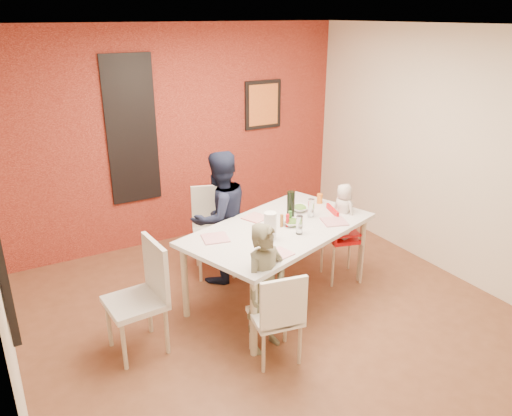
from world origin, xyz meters
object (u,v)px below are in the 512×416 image
chair_far (213,225)px  chair_left (144,291)px  dining_table (279,234)px  child_far (220,217)px  paper_towel_roll (270,226)px  high_chair (340,236)px  wine_bottle (291,206)px  toddler (343,211)px  chair_near (279,314)px  child_near (266,288)px

chair_far → chair_left: chair_left is taller
chair_far → chair_left: bearing=-119.3°
dining_table → chair_left: chair_left is taller
child_far → chair_far: bearing=-109.1°
chair_left → paper_towel_roll: paper_towel_roll is taller
high_chair → wine_bottle: size_ratio=2.81×
chair_left → high_chair: 2.25m
toddler → dining_table: bearing=83.1°
high_chair → toddler: 0.30m
chair_near → toddler: size_ratio=1.41×
chair_near → paper_towel_roll: (0.34, 0.70, 0.46)m
child_far → paper_towel_roll: child_far is taller
chair_near → chair_far: size_ratio=0.87×
toddler → paper_towel_roll: size_ratio=2.29×
paper_towel_roll → child_near: bearing=-124.9°
chair_left → child_near: 1.05m
child_near → child_far: child_far is taller
child_near → child_far: bearing=67.0°
toddler → wine_bottle: 0.63m
chair_far → child_far: (-0.03, -0.24, 0.18)m
child_far → wine_bottle: 0.81m
chair_far → chair_near: bearing=-79.5°
child_far → paper_towel_roll: 0.89m
toddler → chair_left: bearing=86.1°
chair_far → paper_towel_roll: bearing=-67.1°
chair_far → child_near: bearing=-80.1°
child_near → child_far: size_ratio=0.81×
dining_table → chair_left: size_ratio=2.14×
dining_table → chair_near: chair_near is taller
dining_table → chair_far: bearing=108.7°
high_chair → wine_bottle: (-0.59, 0.09, 0.44)m
child_far → toddler: (1.15, -0.67, 0.08)m
chair_left → wine_bottle: 1.72m
chair_left → high_chair: chair_left is taller
chair_far → high_chair: bearing=-20.6°
wine_bottle → dining_table: bearing=-151.8°
child_far → toddler: child_far is taller
chair_left → paper_towel_roll: size_ratio=3.79×
child_far → wine_bottle: bearing=121.4°
toddler → paper_towel_roll: 1.06m
chair_near → high_chair: (1.35, 0.90, 0.04)m
dining_table → wine_bottle: size_ratio=7.08×
chair_far → wine_bottle: (0.51, -0.80, 0.40)m
chair_far → high_chair: size_ratio=1.14×
wine_bottle → paper_towel_roll: (-0.43, -0.30, -0.02)m
dining_table → chair_far: chair_far is taller
dining_table → wine_bottle: 0.32m
chair_left → dining_table: bearing=91.0°
child_near → high_chair: bearing=12.5°
child_near → toddler: bearing=11.8°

